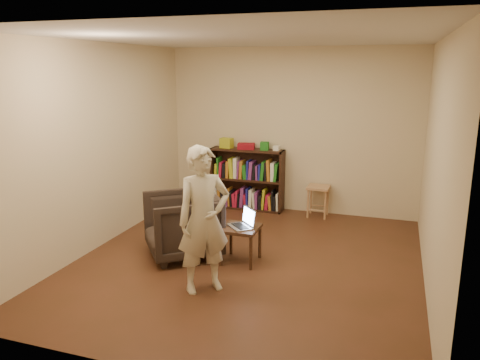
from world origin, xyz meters
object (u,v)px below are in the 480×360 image
(bookshelf, at_px, (247,183))
(laptop, at_px, (244,222))
(stool, at_px, (318,192))
(side_table, at_px, (240,233))
(person, at_px, (204,220))
(armchair, at_px, (182,225))

(bookshelf, height_order, laptop, bookshelf)
(laptop, bearing_deg, bookshelf, 152.25)
(stool, relative_size, laptop, 1.26)
(side_table, xyz_separation_m, laptop, (0.04, 0.01, 0.13))
(stool, bearing_deg, side_table, -106.05)
(stool, relative_size, person, 0.32)
(stool, height_order, side_table, stool)
(stool, relative_size, side_table, 1.11)
(stool, height_order, laptop, laptop)
(bookshelf, xyz_separation_m, armchair, (-0.16, -2.15, -0.05))
(bookshelf, distance_m, person, 2.98)
(armchair, bearing_deg, laptop, 54.52)
(bookshelf, bearing_deg, person, -81.02)
(bookshelf, height_order, person, person)
(person, bearing_deg, bookshelf, 56.61)
(armchair, relative_size, person, 0.56)
(side_table, distance_m, laptop, 0.14)
(laptop, relative_size, person, 0.25)
(armchair, xyz_separation_m, laptop, (0.78, 0.04, 0.11))
(stool, distance_m, side_table, 2.14)
(armchair, bearing_deg, bookshelf, 137.24)
(laptop, bearing_deg, person, -55.62)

